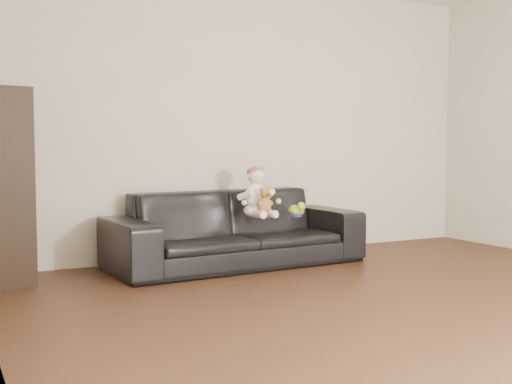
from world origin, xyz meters
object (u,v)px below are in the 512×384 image
sofa (236,229)px  toy_rattle (300,211)px  baby (257,195)px  cabinet (0,187)px  toy_blue_disc (296,216)px  toy_green (295,210)px  teddy_bear (265,200)px

sofa → toy_rattle: sofa is taller
baby → toy_rattle: baby is taller
cabinet → baby: (2.04, -0.22, -0.12)m
toy_blue_disc → toy_green: bearing=65.6°
cabinet → toy_green: (2.43, -0.22, -0.26)m
sofa → cabinet: size_ratio=1.51×
baby → toy_green: baby is taller
toy_rattle → toy_blue_disc: size_ratio=0.70×
toy_green → toy_blue_disc: bearing=-114.4°
teddy_bear → toy_green: teddy_bear is taller
toy_green → toy_blue_disc: size_ratio=1.31×
teddy_bear → baby: bearing=73.8°
baby → sofa: bearing=133.9°
cabinet → toy_rattle: size_ratio=20.78×
teddy_bear → toy_blue_disc: (0.33, 0.03, -0.15)m
toy_rattle → cabinet: bearing=174.5°
toy_rattle → toy_blue_disc: bearing=-137.9°
sofa → toy_blue_disc: sofa is taller
toy_blue_disc → sofa: bearing=155.3°
sofa → toy_green: 0.56m
toy_blue_disc → teddy_bear: bearing=-174.3°
toy_green → toy_rattle: (0.04, -0.02, -0.01)m
baby → toy_rattle: size_ratio=6.23×
toy_rattle → sofa: bearing=166.2°
teddy_bear → toy_rattle: bearing=-5.1°
cabinet → baby: 2.06m
toy_green → toy_blue_disc: (-0.05, -0.10, -0.04)m
toy_blue_disc → baby: bearing=163.2°
baby → toy_green: (0.38, 0.00, -0.15)m
sofa → toy_green: (0.53, -0.12, 0.15)m
teddy_bear → toy_blue_disc: size_ratio=2.17×
baby → cabinet: bearing=167.6°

